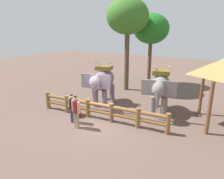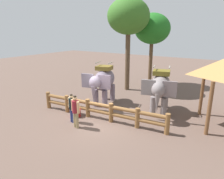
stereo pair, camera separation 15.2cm
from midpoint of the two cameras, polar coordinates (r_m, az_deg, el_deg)
The scene contains 9 objects.
ground_plane at distance 11.32m, azimuth -3.98°, elevation -8.70°, with size 60.00×60.00×0.00m, color brown.
log_fence at distance 11.27m, azimuth -3.27°, elevation -5.47°, with size 7.71×0.94×1.05m.
elephant_near_left at distance 13.29m, azimuth -2.16°, elevation 2.33°, with size 2.12×3.35×2.80m.
elephant_center at distance 12.22m, azimuth 13.75°, elevation 0.56°, with size 2.15×3.32×2.78m.
tourist_woman_in_black at distance 10.31m, azimuth -9.81°, elevation -5.51°, with size 0.60×0.39×1.71m.
tourist_man_in_blue at distance 10.95m, azimuth -10.81°, elevation -4.62°, with size 0.55×0.37×1.59m.
tree_far_left at distance 16.49m, azimuth 4.92°, elevation 19.58°, with size 3.25×3.25×7.21m.
tree_back_center at distance 18.47m, azimuth 11.48°, elevation 16.26°, with size 3.05×3.05×6.23m.
feed_bucket at distance 11.88m, azimuth -9.52°, elevation -6.55°, with size 0.46×0.46×0.42m.
Camera 2 is at (6.27, -8.14, 4.76)m, focal length 32.55 mm.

